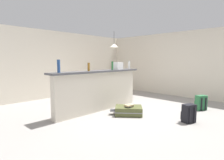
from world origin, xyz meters
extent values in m
cube|color=gray|center=(0.00, 0.00, -0.03)|extent=(13.00, 13.00, 0.05)
cube|color=silver|center=(0.00, 3.05, 1.25)|extent=(6.60, 0.10, 2.50)
cube|color=silver|center=(3.05, 0.30, 1.25)|extent=(0.10, 6.00, 2.50)
cube|color=silver|center=(-0.55, 0.39, 0.54)|extent=(2.80, 0.20, 1.08)
cube|color=#4C4C51|center=(-0.55, 0.39, 1.11)|extent=(2.96, 0.40, 0.05)
cylinder|color=#284C89|center=(-1.80, 0.34, 1.28)|extent=(0.07, 0.07, 0.30)
cylinder|color=#9E661E|center=(-0.94, 0.34, 1.24)|extent=(0.06, 0.06, 0.22)
cylinder|color=#2D6B38|center=(-0.11, 0.29, 1.25)|extent=(0.06, 0.06, 0.25)
cylinder|color=silver|center=(0.71, 0.33, 1.26)|extent=(0.06, 0.06, 0.25)
cube|color=silver|center=(0.30, 0.43, 1.24)|extent=(0.26, 0.18, 0.22)
cube|color=brown|center=(1.20, 1.48, 0.72)|extent=(1.10, 0.80, 0.04)
cylinder|color=brown|center=(0.71, 1.14, 0.35)|extent=(0.06, 0.06, 0.70)
cylinder|color=brown|center=(1.69, 1.14, 0.35)|extent=(0.06, 0.06, 0.70)
cylinder|color=brown|center=(0.71, 1.82, 0.35)|extent=(0.06, 0.06, 0.70)
cylinder|color=brown|center=(1.69, 1.82, 0.35)|extent=(0.06, 0.06, 0.70)
cube|color=#4C331E|center=(1.15, 0.86, 0.43)|extent=(0.46, 0.46, 0.04)
cube|color=#4C331E|center=(1.12, 1.04, 0.69)|extent=(0.40, 0.10, 0.48)
cylinder|color=#4C331E|center=(1.01, 0.68, 0.21)|extent=(0.04, 0.04, 0.41)
cylinder|color=#4C331E|center=(1.33, 0.73, 0.21)|extent=(0.04, 0.04, 0.41)
cylinder|color=#4C331E|center=(0.96, 0.99, 0.21)|extent=(0.04, 0.04, 0.41)
cylinder|color=#4C331E|center=(1.28, 1.04, 0.21)|extent=(0.04, 0.04, 0.41)
cube|color=#4C331E|center=(1.30, 2.05, 0.43)|extent=(0.45, 0.45, 0.04)
cube|color=#4C331E|center=(1.27, 1.87, 0.69)|extent=(0.40, 0.09, 0.48)
cylinder|color=#4C331E|center=(1.48, 2.19, 0.21)|extent=(0.04, 0.04, 0.41)
cylinder|color=#4C331E|center=(1.16, 2.23, 0.21)|extent=(0.04, 0.04, 0.41)
cylinder|color=#4C331E|center=(1.43, 1.87, 0.21)|extent=(0.04, 0.04, 0.41)
cylinder|color=#4C331E|center=(1.12, 1.91, 0.21)|extent=(0.04, 0.04, 0.41)
cylinder|color=black|center=(1.20, 1.48, 2.26)|extent=(0.01, 0.01, 0.48)
cone|color=white|center=(1.20, 1.48, 1.97)|extent=(0.34, 0.34, 0.14)
sphere|color=white|center=(1.20, 1.48, 1.89)|extent=(0.07, 0.07, 0.07)
cube|color=#51562D|center=(-0.29, -0.47, 0.11)|extent=(0.80, 0.83, 0.22)
cube|color=gray|center=(-0.29, -0.47, 0.11)|extent=(0.82, 0.85, 0.02)
cube|color=#2D2D33|center=(-0.55, -0.16, 0.11)|extent=(0.23, 0.22, 0.02)
cube|color=#286B3D|center=(1.51, -1.66, 0.21)|extent=(0.33, 0.30, 0.42)
cube|color=#205530|center=(1.56, -1.56, 0.14)|extent=(0.22, 0.16, 0.19)
cube|color=black|center=(1.52, -1.78, 0.19)|extent=(0.04, 0.04, 0.36)
cube|color=black|center=(1.39, -1.71, 0.19)|extent=(0.04, 0.04, 0.36)
cube|color=black|center=(0.21, -1.83, 0.21)|extent=(0.33, 0.27, 0.42)
cube|color=black|center=(0.25, -1.73, 0.14)|extent=(0.23, 0.14, 0.19)
cube|color=black|center=(0.24, -1.95, 0.19)|extent=(0.04, 0.04, 0.36)
cube|color=black|center=(0.11, -1.90, 0.19)|extent=(0.04, 0.04, 0.36)
cube|color=black|center=(-0.32, -0.51, 0.23)|extent=(0.25, 0.21, 0.03)
cube|color=tan|center=(-0.33, -0.52, 0.26)|extent=(0.23, 0.18, 0.04)
camera|label=1|loc=(-3.93, -3.42, 1.42)|focal=29.47mm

